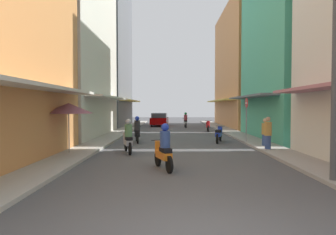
{
  "coord_description": "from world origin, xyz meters",
  "views": [
    {
      "loc": [
        -0.41,
        -4.67,
        2.12
      ],
      "look_at": [
        -0.65,
        20.52,
        1.24
      ],
      "focal_mm": 32.24,
      "sensor_mm": 36.0,
      "label": 1
    }
  ],
  "objects": [
    {
      "name": "motorbike_black",
      "position": [
        -2.43,
        13.21,
        0.7
      ],
      "size": [
        0.59,
        1.8,
        1.58
      ],
      "color": "black",
      "rests_on": "ground"
    },
    {
      "name": "vendor_umbrella",
      "position": [
        -4.86,
        8.38,
        2.06
      ],
      "size": [
        2.1,
        2.1,
        2.29
      ],
      "color": "#99999E",
      "rests_on": "ground"
    },
    {
      "name": "utility_pole",
      "position": [
        4.06,
        3.58,
        3.59
      ],
      "size": [
        0.2,
        1.2,
        7.03
      ],
      "color": "#4C4C4F",
      "rests_on": "ground"
    },
    {
      "name": "street_sign_no_entry",
      "position": [
        3.96,
        12.79,
        1.72
      ],
      "size": [
        0.07,
        0.6,
        2.65
      ],
      "color": "gray",
      "rests_on": "ground"
    },
    {
      "name": "building_left_far",
      "position": [
        -8.31,
        28.48,
        8.11
      ],
      "size": [
        7.05,
        10.24,
        16.23
      ],
      "color": "slate",
      "rests_on": "ground"
    },
    {
      "name": "motorbike_blue",
      "position": [
        2.47,
        13.34,
        0.5
      ],
      "size": [
        0.72,
        1.75,
        0.96
      ],
      "color": "black",
      "rests_on": "ground"
    },
    {
      "name": "motorbike_white",
      "position": [
        1.08,
        26.04,
        0.7
      ],
      "size": [
        0.55,
        1.81,
        1.58
      ],
      "color": "black",
      "rests_on": "ground"
    },
    {
      "name": "pedestrian_foreground",
      "position": [
        4.21,
        9.67,
        0.83
      ],
      "size": [
        0.34,
        0.34,
        1.65
      ],
      "color": "#334C8C",
      "rests_on": "ground"
    },
    {
      "name": "pedestrian_midway",
      "position": [
        4.46,
        10.92,
        0.76
      ],
      "size": [
        0.34,
        0.34,
        1.54
      ],
      "color": "#334C8C",
      "rests_on": "ground"
    },
    {
      "name": "sidewalk_left",
      "position": [
        -4.56,
        15.26,
        0.06
      ],
      "size": [
        1.5,
        46.52,
        0.12
      ],
      "primitive_type": "cube",
      "color": "#ADA89E",
      "rests_on": "ground"
    },
    {
      "name": "motorbike_silver",
      "position": [
        -2.38,
        9.09,
        0.7
      ],
      "size": [
        0.71,
        1.76,
        1.58
      ],
      "color": "black",
      "rests_on": "ground"
    },
    {
      "name": "building_left_mid",
      "position": [
        -8.31,
        17.15,
        6.18
      ],
      "size": [
        7.05,
        10.78,
        12.37
      ],
      "color": "silver",
      "rests_on": "ground"
    },
    {
      "name": "ground_plane",
      "position": [
        0.0,
        15.26,
        0.0
      ],
      "size": [
        84.74,
        84.74,
        0.0
      ],
      "primitive_type": "plane",
      "color": "#4C4C4F"
    },
    {
      "name": "parked_car",
      "position": [
        -1.67,
        28.74,
        0.74
      ],
      "size": [
        1.95,
        4.18,
        1.45
      ],
      "color": "#8C0000",
      "rests_on": "ground"
    },
    {
      "name": "building_right_far",
      "position": [
        8.31,
        27.84,
        6.32
      ],
      "size": [
        7.05,
        13.73,
        12.65
      ],
      "color": "#D88C4C",
      "rests_on": "ground"
    },
    {
      "name": "building_right_mid",
      "position": [
        8.31,
        15.35,
        8.3
      ],
      "size": [
        7.05,
        9.37,
        16.62
      ],
      "color": "#4CB28C",
      "rests_on": "ground"
    },
    {
      "name": "sidewalk_right",
      "position": [
        4.56,
        15.26,
        0.06
      ],
      "size": [
        1.5,
        46.52,
        0.12
      ],
      "primitive_type": "cube",
      "color": "#9E9991",
      "rests_on": "ground"
    },
    {
      "name": "motorbike_orange",
      "position": [
        -0.66,
        5.44,
        0.7
      ],
      "size": [
        0.77,
        1.73,
        1.58
      ],
      "color": "black",
      "rests_on": "ground"
    },
    {
      "name": "motorbike_red",
      "position": [
        2.78,
        21.3,
        0.5
      ],
      "size": [
        0.55,
        1.81,
        0.96
      ],
      "color": "black",
      "rests_on": "ground"
    }
  ]
}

